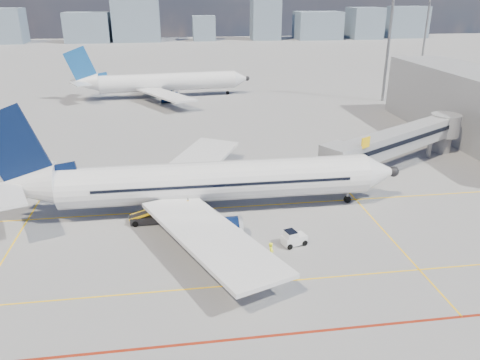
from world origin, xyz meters
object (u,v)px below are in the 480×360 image
object	(u,v)px
main_aircraft	(200,183)
ramp_worker	(271,253)
cargo_dolly	(224,245)
baggage_tug	(293,238)
second_aircraft	(161,82)
belt_loader	(153,217)

from	to	relation	value
main_aircraft	ramp_worker	distance (m)	12.07
main_aircraft	cargo_dolly	bearing A→B (deg)	-81.54
baggage_tug	cargo_dolly	world-z (taller)	cargo_dolly
second_aircraft	baggage_tug	size ratio (longest dim) A/B	16.09
ramp_worker	belt_loader	bearing A→B (deg)	53.40
second_aircraft	belt_loader	xyz separation A→B (m)	(-0.17, -58.94, -2.61)
main_aircraft	ramp_worker	xyz separation A→B (m)	(5.12, -10.69, -2.25)
second_aircraft	cargo_dolly	bearing A→B (deg)	-90.41
cargo_dolly	belt_loader	distance (m)	9.65
main_aircraft	baggage_tug	size ratio (longest dim) A/B	17.51
cargo_dolly	second_aircraft	bearing A→B (deg)	88.80
second_aircraft	cargo_dolly	world-z (taller)	second_aircraft
cargo_dolly	belt_loader	xyz separation A→B (m)	(-6.09, 7.46, -0.55)
main_aircraft	cargo_dolly	distance (m)	9.55
baggage_tug	cargo_dolly	size ratio (longest dim) A/B	0.58
cargo_dolly	baggage_tug	bearing A→B (deg)	4.27
main_aircraft	cargo_dolly	size ratio (longest dim) A/B	10.24
main_aircraft	second_aircraft	xyz separation A→B (m)	(-4.57, 57.18, 0.01)
second_aircraft	main_aircraft	bearing A→B (deg)	-90.94
second_aircraft	baggage_tug	world-z (taller)	second_aircraft
second_aircraft	cargo_dolly	xyz separation A→B (m)	(5.92, -66.40, -2.05)
main_aircraft	baggage_tug	distance (m)	11.40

